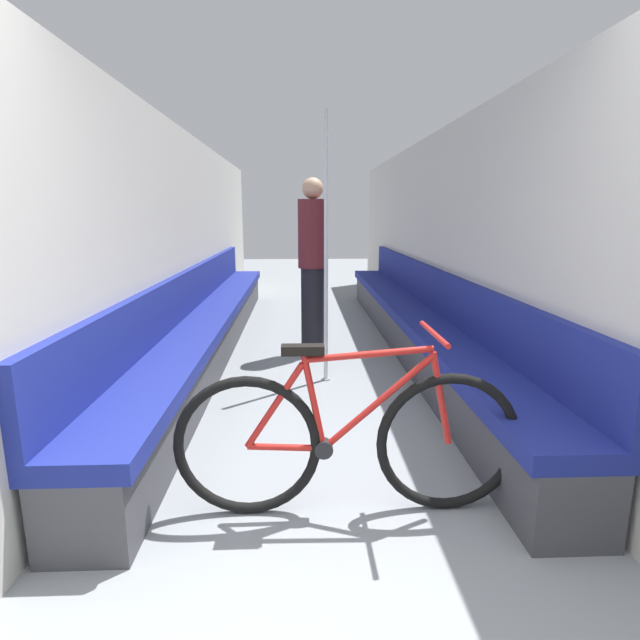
{
  "coord_description": "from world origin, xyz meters",
  "views": [
    {
      "loc": [
        -0.14,
        -1.14,
        1.46
      ],
      "look_at": [
        -0.01,
        2.02,
        0.77
      ],
      "focal_mm": 28.0,
      "sensor_mm": 36.0,
      "label": 1
    }
  ],
  "objects_px": {
    "bicycle": "(348,440)",
    "grab_pole_near": "(326,255)",
    "bench_seat_row_right": "(413,322)",
    "passenger_standing": "(313,265)",
    "bench_seat_row_left": "(211,324)"
  },
  "relations": [
    {
      "from": "bench_seat_row_right",
      "to": "passenger_standing",
      "type": "relative_size",
      "value": 3.73
    },
    {
      "from": "bench_seat_row_right",
      "to": "passenger_standing",
      "type": "bearing_deg",
      "value": -175.21
    },
    {
      "from": "bench_seat_row_left",
      "to": "bicycle",
      "type": "xyz_separation_m",
      "value": [
        1.18,
        -2.97,
        0.08
      ]
    },
    {
      "from": "bench_seat_row_left",
      "to": "bicycle",
      "type": "height_order",
      "value": "bicycle"
    },
    {
      "from": "grab_pole_near",
      "to": "passenger_standing",
      "type": "distance_m",
      "value": 0.9
    },
    {
      "from": "passenger_standing",
      "to": "grab_pole_near",
      "type": "bearing_deg",
      "value": 163.46
    },
    {
      "from": "bench_seat_row_right",
      "to": "bicycle",
      "type": "bearing_deg",
      "value": -108.46
    },
    {
      "from": "bench_seat_row_left",
      "to": "bench_seat_row_right",
      "type": "height_order",
      "value": "same"
    },
    {
      "from": "bench_seat_row_left",
      "to": "grab_pole_near",
      "type": "height_order",
      "value": "grab_pole_near"
    },
    {
      "from": "passenger_standing",
      "to": "bicycle",
      "type": "bearing_deg",
      "value": 159.57
    },
    {
      "from": "bench_seat_row_right",
      "to": "passenger_standing",
      "type": "xyz_separation_m",
      "value": [
        -1.08,
        -0.09,
        0.63
      ]
    },
    {
      "from": "bicycle",
      "to": "grab_pole_near",
      "type": "xyz_separation_m",
      "value": [
        -0.0,
        2.0,
        0.73
      ]
    },
    {
      "from": "bench_seat_row_right",
      "to": "grab_pole_near",
      "type": "distance_m",
      "value": 1.61
    },
    {
      "from": "bench_seat_row_left",
      "to": "grab_pole_near",
      "type": "bearing_deg",
      "value": -39.58
    },
    {
      "from": "grab_pole_near",
      "to": "passenger_standing",
      "type": "relative_size",
      "value": 1.26
    }
  ]
}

